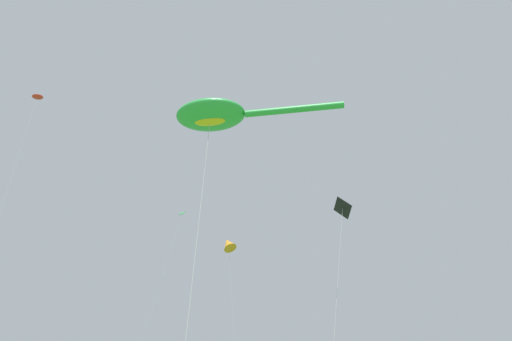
# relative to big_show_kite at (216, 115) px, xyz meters

# --- Properties ---
(big_show_kite) EXTENTS (8.41, 7.50, 18.11)m
(big_show_kite) POSITION_rel_big_show_kite_xyz_m (0.00, 0.00, 0.00)
(big_show_kite) COLOR green
(big_show_kite) RESTS_ON ground
(small_kite_streamer_purple) EXTENTS (2.82, 2.65, 18.63)m
(small_kite_streamer_purple) POSITION_rel_big_show_kite_xyz_m (3.42, 14.22, -2.39)
(small_kite_streamer_purple) COLOR green
(small_kite_streamer_purple) RESTS_ON ground
(small_kite_box_yellow) EXTENTS (2.31, 1.51, 25.10)m
(small_kite_box_yellow) POSITION_rel_big_show_kite_xyz_m (-9.83, 13.27, 6.71)
(small_kite_box_yellow) COLOR red
(small_kite_box_yellow) RESTS_ON ground
(small_kite_stunt_black) EXTENTS (2.51, 2.06, 18.90)m
(small_kite_stunt_black) POSITION_rel_big_show_kite_xyz_m (10.17, 16.57, 0.55)
(small_kite_stunt_black) COLOR orange
(small_kite_stunt_black) RESTS_ON ground
(small_kite_triangle_green) EXTENTS (4.15, 1.57, 14.74)m
(small_kite_triangle_green) POSITION_rel_big_show_kite_xyz_m (9.28, -0.06, -3.85)
(small_kite_triangle_green) COLOR black
(small_kite_triangle_green) RESTS_ON ground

